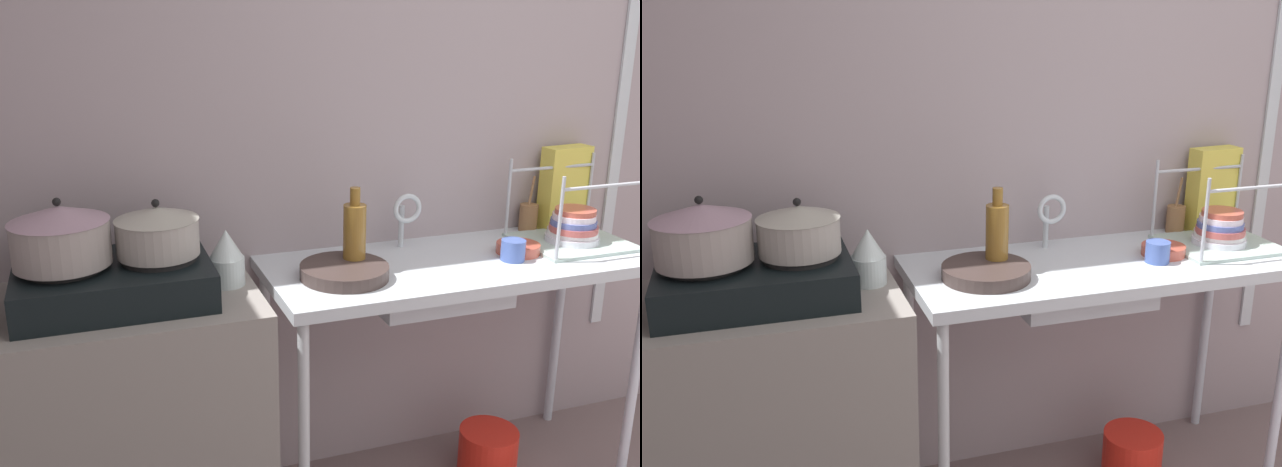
# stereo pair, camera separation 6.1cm
# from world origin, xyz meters

# --- Properties ---
(wall_back) EXTENTS (5.14, 0.10, 2.79)m
(wall_back) POSITION_xyz_m (0.00, 1.76, 1.40)
(wall_back) COLOR #A09296
(wall_back) RESTS_ON ground
(wall_metal_strip) EXTENTS (0.05, 0.01, 2.23)m
(wall_metal_strip) POSITION_xyz_m (0.48, 1.70, 1.53)
(wall_metal_strip) COLOR silver
(counter_concrete) EXTENTS (1.00, 0.53, 0.89)m
(counter_concrete) POSITION_xyz_m (-1.58, 1.45, 0.44)
(counter_concrete) COLOR gray
(counter_concrete) RESTS_ON ground
(counter_sink) EXTENTS (1.34, 0.53, 0.89)m
(counter_sink) POSITION_xyz_m (-0.37, 1.45, 0.81)
(counter_sink) COLOR silver
(counter_sink) RESTS_ON ground
(stove) EXTENTS (0.56, 0.39, 0.13)m
(stove) POSITION_xyz_m (-1.51, 1.45, 0.95)
(stove) COLOR black
(stove) RESTS_ON counter_concrete
(pot_on_left_burner) EXTENTS (0.28, 0.28, 0.20)m
(pot_on_left_burner) POSITION_xyz_m (-1.64, 1.45, 1.11)
(pot_on_left_burner) COLOR gray
(pot_on_left_burner) RESTS_ON stove
(pot_on_right_burner) EXTENTS (0.25, 0.25, 0.17)m
(pot_on_right_burner) POSITION_xyz_m (-1.37, 1.45, 1.09)
(pot_on_right_burner) COLOR #9E9891
(pot_on_right_burner) RESTS_ON stove
(percolator) EXTENTS (0.11, 0.11, 0.18)m
(percolator) POSITION_xyz_m (-1.17, 1.47, 0.98)
(percolator) COLOR silver
(percolator) RESTS_ON counter_concrete
(sink_basin) EXTENTS (0.46, 0.33, 0.13)m
(sink_basin) POSITION_xyz_m (-0.46, 1.44, 0.82)
(sink_basin) COLOR silver
(sink_basin) RESTS_ON counter_sink
(faucet) EXTENTS (0.11, 0.06, 0.21)m
(faucet) POSITION_xyz_m (-0.49, 1.60, 1.03)
(faucet) COLOR silver
(faucet) RESTS_ON counter_sink
(frying_pan) EXTENTS (0.29, 0.29, 0.04)m
(frying_pan) POSITION_xyz_m (-0.80, 1.40, 0.91)
(frying_pan) COLOR #3D2F2C
(frying_pan) RESTS_ON counter_sink
(dish_rack) EXTENTS (0.39, 0.33, 0.30)m
(dish_rack) POSITION_xyz_m (0.12, 1.46, 0.94)
(dish_rack) COLOR #B1B8C1
(dish_rack) RESTS_ON counter_sink
(cup_by_rack) EXTENTS (0.08, 0.08, 0.07)m
(cup_by_rack) POSITION_xyz_m (-0.19, 1.38, 0.92)
(cup_by_rack) COLOR #4661B1
(cup_by_rack) RESTS_ON counter_sink
(small_bowl_on_drainboard) EXTENTS (0.15, 0.15, 0.04)m
(small_bowl_on_drainboard) POSITION_xyz_m (-0.13, 1.44, 0.91)
(small_bowl_on_drainboard) COLOR #B64F3F
(small_bowl_on_drainboard) RESTS_ON counter_sink
(bottle_by_sink) EXTENTS (0.08, 0.08, 0.28)m
(bottle_by_sink) POSITION_xyz_m (-0.74, 1.46, 1.01)
(bottle_by_sink) COLOR olive
(bottle_by_sink) RESTS_ON counter_sink
(cereal_box) EXTENTS (0.20, 0.09, 0.32)m
(cereal_box) POSITION_xyz_m (0.21, 1.65, 1.05)
(cereal_box) COLOR #E1D14D
(cereal_box) RESTS_ON counter_sink
(utensil_jar) EXTENTS (0.07, 0.07, 0.21)m
(utensil_jar) POSITION_xyz_m (0.06, 1.66, 0.94)
(utensil_jar) COLOR olive
(utensil_jar) RESTS_ON counter_sink
(bucket_on_floor) EXTENTS (0.22, 0.22, 0.20)m
(bucket_on_floor) POSITION_xyz_m (-0.21, 1.40, 0.10)
(bucket_on_floor) COLOR red
(bucket_on_floor) RESTS_ON ground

